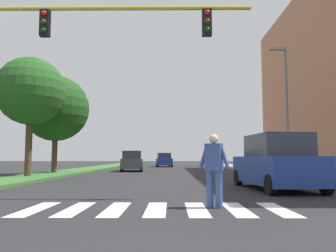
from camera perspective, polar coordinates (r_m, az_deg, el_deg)
ground_plane at (r=31.39m, az=-0.08°, el=-7.38°), size 140.00×140.00×0.00m
crosswalk at (r=7.75m, az=-2.01°, el=-13.80°), size 5.85×2.20×0.01m
median_strip at (r=30.32m, az=-13.83°, el=-7.16°), size 2.85×64.00×0.15m
tree_mid at (r=20.32m, az=-22.10°, el=5.41°), size 3.76×3.76×6.54m
tree_far at (r=24.17m, az=-18.35°, el=2.80°), size 4.43×4.43×6.51m
sidewalk_right at (r=30.27m, az=14.50°, el=-7.15°), size 3.00×64.00×0.15m
traffic_light_gantry at (r=10.84m, az=-20.31°, el=12.24°), size 8.79×0.30×6.00m
street_lamp_right at (r=20.94m, az=19.10°, el=4.48°), size 1.02×0.24×7.50m
pedestrian_performer at (r=7.95m, az=7.76°, el=-6.82°), size 0.70×0.42×1.69m
suv_crossing at (r=12.84m, az=17.69°, el=-6.02°), size 2.27×4.73×1.97m
sedan_midblock at (r=28.57m, az=-6.11°, el=-6.00°), size 2.17×4.52×1.68m
sedan_distant at (r=41.31m, az=-0.69°, el=-5.80°), size 2.20×4.65×1.67m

